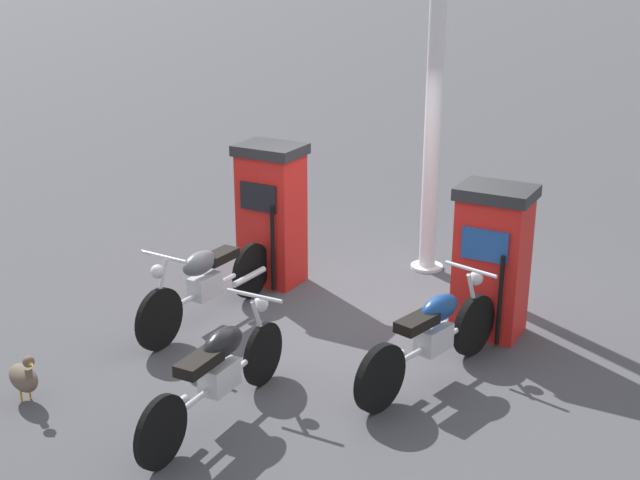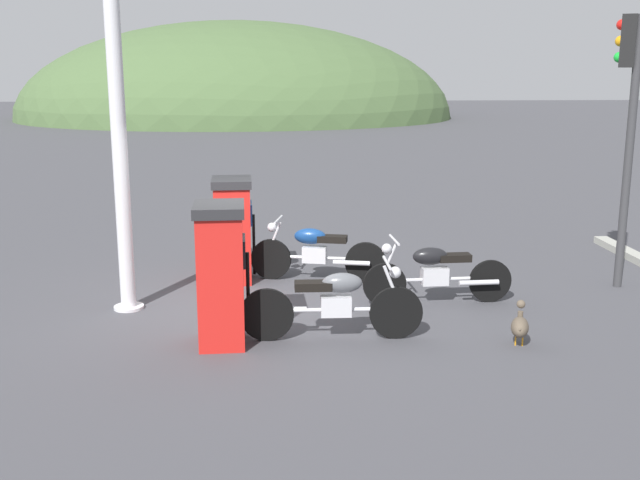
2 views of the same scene
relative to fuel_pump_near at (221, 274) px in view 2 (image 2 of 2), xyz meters
The scene contains 10 objects.
ground_plane 1.62m from the fuel_pump_near, 78.95° to the left, with size 120.00×120.00×0.00m, color #424247.
fuel_pump_near is the anchor object (origin of this frame).
fuel_pump_far 2.71m from the fuel_pump_near, 90.00° to the left, with size 0.64×0.76×1.57m.
motorcycle_near_pump 1.38m from the fuel_pump_near, ahead, with size 2.18×0.56×0.96m.
motorcycle_far_pump 2.93m from the fuel_pump_near, 64.59° to the left, with size 2.04×0.72×0.95m.
motorcycle_extra 3.15m from the fuel_pump_near, 25.94° to the left, with size 2.07×0.56×0.94m.
wandering_duck 3.53m from the fuel_pump_near, ahead, with size 0.32×0.50×0.51m.
roadside_traffic_light 6.26m from the fuel_pump_near, 20.24° to the left, with size 0.40×0.30×3.89m.
canopy_support_pole 2.25m from the fuel_pump_near, 133.90° to the left, with size 0.40×0.40×4.09m.
distant_hill_main 39.47m from the fuel_pump_near, 92.40° to the left, with size 26.35×20.68×11.60m.
Camera 2 is at (0.37, -9.95, 3.22)m, focal length 43.04 mm.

